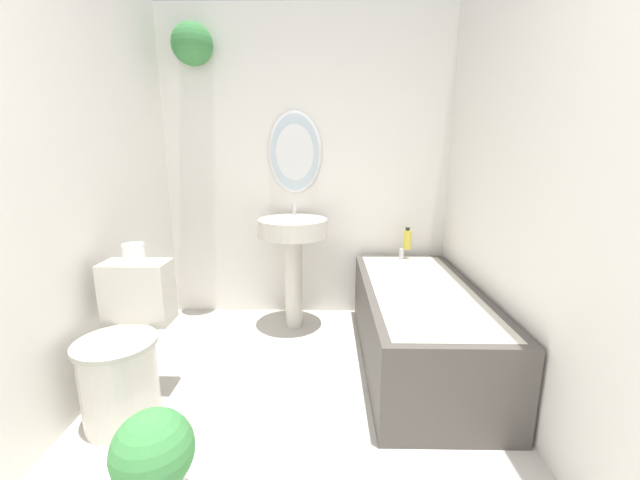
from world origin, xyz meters
name	(u,v)px	position (x,y,z in m)	size (l,w,h in m)	color
wall_back	(299,160)	(-0.06, 2.82, 1.27)	(2.36, 0.30, 2.40)	silver
wall_left	(35,182)	(-1.15, 1.40, 1.20)	(0.06, 2.92, 2.40)	silver
wall_right	(553,183)	(1.15, 1.40, 1.20)	(0.06, 2.92, 2.40)	silver
toilet	(125,355)	(-0.86, 1.45, 0.32)	(0.39, 0.56, 0.76)	beige
pedestal_sink	(293,243)	(-0.09, 2.50, 0.67)	(0.51, 0.51, 0.95)	beige
bathtub	(419,323)	(0.75, 1.98, 0.27)	(0.70, 1.55, 0.58)	#4C4742
shampoo_bottle	(407,239)	(0.79, 2.66, 0.66)	(0.06, 0.06, 0.17)	gold
potted_plant	(154,458)	(-0.48, 0.88, 0.23)	(0.30, 0.30, 0.41)	silver
toilet_paper_roll	(134,253)	(-0.86, 1.65, 0.81)	(0.11, 0.11, 0.10)	white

